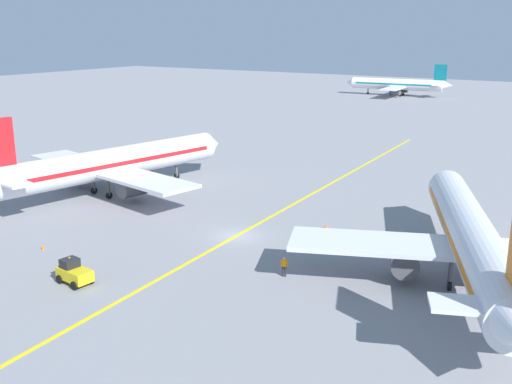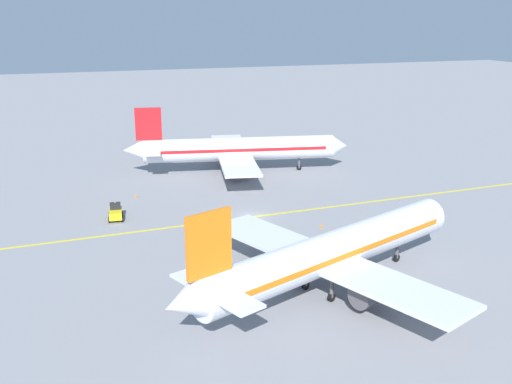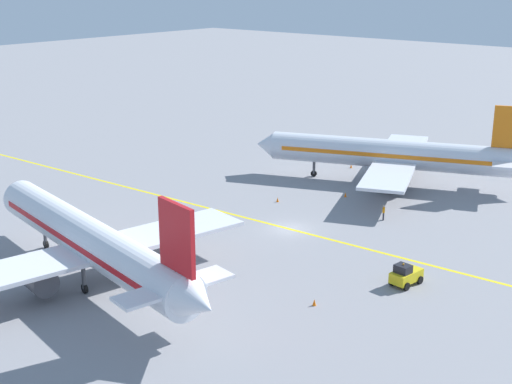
{
  "view_description": "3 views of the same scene",
  "coord_description": "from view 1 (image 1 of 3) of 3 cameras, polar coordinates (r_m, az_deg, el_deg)",
  "views": [
    {
      "loc": [
        30.7,
        -45.31,
        19.36
      ],
      "look_at": [
        -0.17,
        3.87,
        3.5
      ],
      "focal_mm": 42.0,
      "sensor_mm": 36.0,
      "label": 1
    },
    {
      "loc": [
        66.8,
        -22.18,
        24.53
      ],
      "look_at": [
        1.17,
        0.27,
        3.58
      ],
      "focal_mm": 42.0,
      "sensor_mm": 36.0,
      "label": 2
    },
    {
      "loc": [
        -55.45,
        -42.18,
        25.51
      ],
      "look_at": [
        -3.05,
        1.96,
        4.36
      ],
      "focal_mm": 50.0,
      "sensor_mm": 36.0,
      "label": 3
    }
  ],
  "objects": [
    {
      "name": "traffic_cone_far_edge",
      "position": [
        57.82,
        -19.65,
        -4.93
      ],
      "size": [
        0.32,
        0.32,
        0.55
      ],
      "primitive_type": "cone",
      "color": "orange",
      "rests_on": "ground"
    },
    {
      "name": "baggage_tug_white",
      "position": [
        49.45,
        -16.95,
        -7.35
      ],
      "size": [
        3.15,
        2.04,
        2.11
      ],
      "color": "gold",
      "rests_on": "ground"
    },
    {
      "name": "ground_plane",
      "position": [
        58.06,
        -1.89,
        -4.22
      ],
      "size": [
        400.0,
        400.0,
        0.0
      ],
      "primitive_type": "plane",
      "color": "gray"
    },
    {
      "name": "airplane_distant_taxiing",
      "position": [
        185.85,
        13.34,
        9.93
      ],
      "size": [
        31.99,
        25.46,
        9.54
      ],
      "color": "white",
      "rests_on": "ground"
    },
    {
      "name": "airplane_at_gate",
      "position": [
        73.94,
        -13.67,
        2.62
      ],
      "size": [
        28.48,
        35.37,
        10.6
      ],
      "color": "silver",
      "rests_on": "ground"
    },
    {
      "name": "airplane_adjacent_stand",
      "position": [
        49.18,
        19.87,
        -4.23
      ],
      "size": [
        27.91,
        34.04,
        10.6
      ],
      "color": "silver",
      "rests_on": "ground"
    },
    {
      "name": "traffic_cone_mid_apron",
      "position": [
        53.67,
        10.85,
        -5.85
      ],
      "size": [
        0.32,
        0.32,
        0.55
      ],
      "primitive_type": "cone",
      "color": "orange",
      "rests_on": "ground"
    },
    {
      "name": "ground_crew_worker",
      "position": [
        48.63,
        2.71,
        -7.04
      ],
      "size": [
        0.54,
        0.34,
        1.68
      ],
      "color": "#23232D",
      "rests_on": "ground"
    },
    {
      "name": "apron_yellow_centreline",
      "position": [
        58.05,
        -1.89,
        -4.21
      ],
      "size": [
        5.47,
        119.91,
        0.01
      ],
      "primitive_type": "cube",
      "rotation": [
        0.0,
        0.0,
        0.04
      ],
      "color": "yellow",
      "rests_on": "ground"
    },
    {
      "name": "traffic_cone_by_wingtip",
      "position": [
        60.44,
        6.68,
        -3.24
      ],
      "size": [
        0.32,
        0.32,
        0.55
      ],
      "primitive_type": "cone",
      "color": "orange",
      "rests_on": "ground"
    }
  ]
}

